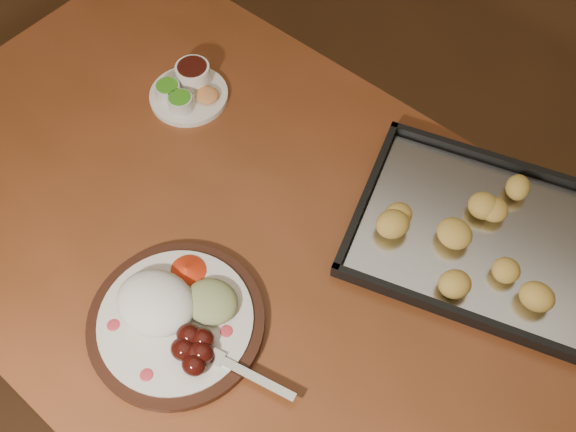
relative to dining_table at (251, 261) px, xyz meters
The scene contains 5 objects.
ground 0.68m from the dining_table, 97.03° to the left, with size 4.00×4.00×0.00m, color brown.
dining_table is the anchor object (origin of this frame).
dinner_plate 0.23m from the dining_table, 96.52° to the right, with size 0.39×0.30×0.07m.
condiment_saucer 0.39m from the dining_table, 140.21° to the left, with size 0.16×0.16×0.06m.
baking_tray 0.45m from the dining_table, 27.62° to the left, with size 0.52×0.40×0.05m.
Camera 1 is at (0.36, -0.65, 1.77)m, focal length 40.00 mm.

